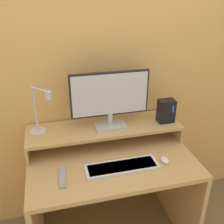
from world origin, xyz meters
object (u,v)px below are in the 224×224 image
monitor (110,98)px  remote_control (63,177)px  router_dock (166,111)px  keyboard (122,167)px  mouse (165,160)px  desk_lamp (40,117)px

monitor → remote_control: (-0.37, -0.33, -0.34)m
router_dock → keyboard: router_dock is taller
keyboard → mouse: mouse is taller
remote_control → keyboard: bearing=0.8°
desk_lamp → remote_control: desk_lamp is taller
monitor → router_dock: size_ratio=3.17×
desk_lamp → monitor: bearing=-1.4°
router_dock → mouse: 0.38m
keyboard → mouse: size_ratio=6.08×
monitor → router_dock: monitor is taller
router_dock → mouse: (-0.13, -0.30, -0.20)m
mouse → remote_control: (-0.66, -0.00, -0.01)m
router_dock → keyboard: size_ratio=0.37×
monitor → keyboard: 0.47m
desk_lamp → router_dock: 0.89m
keyboard → monitor: bearing=89.6°
desk_lamp → mouse: (0.76, -0.34, -0.25)m
monitor → keyboard: monitor is taller
desk_lamp → mouse: size_ratio=4.32×
remote_control → router_dock: bearing=20.7°
desk_lamp → keyboard: size_ratio=0.71×
desk_lamp → mouse: bearing=-23.9°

